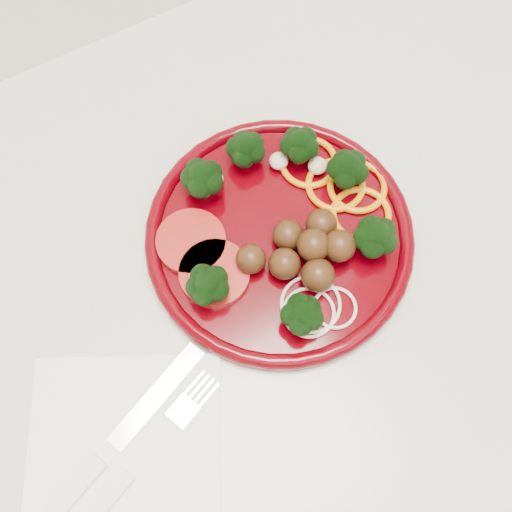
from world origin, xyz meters
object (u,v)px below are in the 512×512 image
plate (282,230)px  fork (116,490)px  knife (96,466)px  napkin (124,452)px

plate → fork: plate is taller
knife → fork: 0.03m
knife → fork: size_ratio=1.13×
plate → knife: 0.25m
napkin → fork: bearing=-124.5°
knife → fork: knife is taller
plate → napkin: (-0.21, -0.11, -0.01)m
napkin → fork: 0.03m
plate → fork: size_ratio=1.49×
plate → knife: plate is taller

